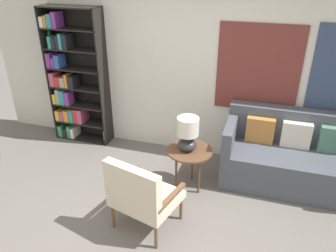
{
  "coord_description": "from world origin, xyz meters",
  "views": [
    {
      "loc": [
        1.0,
        -2.3,
        2.65
      ],
      "look_at": [
        -0.01,
        0.98,
        0.9
      ],
      "focal_mm": 35.0,
      "sensor_mm": 36.0,
      "label": 1
    }
  ],
  "objects_px": {
    "bookshelf": "(72,81)",
    "couch": "(293,158)",
    "table_lamp": "(188,133)",
    "armchair": "(140,194)",
    "side_table": "(190,154)"
  },
  "relations": [
    {
      "from": "couch",
      "to": "table_lamp",
      "type": "height_order",
      "value": "table_lamp"
    },
    {
      "from": "couch",
      "to": "table_lamp",
      "type": "relative_size",
      "value": 4.01
    },
    {
      "from": "couch",
      "to": "side_table",
      "type": "relative_size",
      "value": 3.09
    },
    {
      "from": "bookshelf",
      "to": "couch",
      "type": "distance_m",
      "value": 3.39
    },
    {
      "from": "armchair",
      "to": "side_table",
      "type": "xyz_separation_m",
      "value": [
        0.31,
        0.89,
        0.02
      ]
    },
    {
      "from": "bookshelf",
      "to": "couch",
      "type": "bearing_deg",
      "value": -4.27
    },
    {
      "from": "bookshelf",
      "to": "couch",
      "type": "xyz_separation_m",
      "value": [
        3.32,
        -0.25,
        -0.62
      ]
    },
    {
      "from": "bookshelf",
      "to": "table_lamp",
      "type": "distance_m",
      "value": 2.19
    },
    {
      "from": "bookshelf",
      "to": "side_table",
      "type": "xyz_separation_m",
      "value": [
        2.08,
        -0.77,
        -0.48
      ]
    },
    {
      "from": "table_lamp",
      "to": "armchair",
      "type": "bearing_deg",
      "value": -107.32
    },
    {
      "from": "armchair",
      "to": "table_lamp",
      "type": "height_order",
      "value": "table_lamp"
    },
    {
      "from": "couch",
      "to": "armchair",
      "type": "bearing_deg",
      "value": -137.79
    },
    {
      "from": "armchair",
      "to": "side_table",
      "type": "height_order",
      "value": "armchair"
    },
    {
      "from": "bookshelf",
      "to": "table_lamp",
      "type": "relative_size",
      "value": 4.77
    },
    {
      "from": "bookshelf",
      "to": "table_lamp",
      "type": "xyz_separation_m",
      "value": [
        2.04,
        -0.77,
        -0.19
      ]
    }
  ]
}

